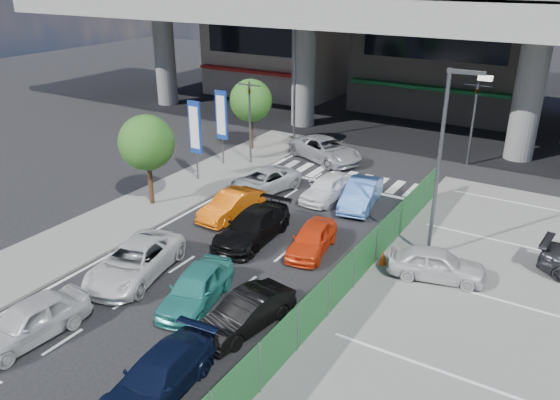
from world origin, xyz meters
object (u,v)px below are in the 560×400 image
Objects in this scene: taxi_teal_mid at (196,288)px; wagon_silver_front_left at (263,181)px; sedan_white_front_mid at (327,188)px; crossing_wagon_silver at (326,150)px; signboard_near at (195,130)px; parked_sedan_white at (437,264)px; van_white_back_left at (30,321)px; kei_truck_front_right at (361,194)px; minivan_navy_back at (158,377)px; sedan_white_mid_left at (135,261)px; sedan_black_mid at (253,227)px; tree_far at (251,101)px; hatch_black_mid_right at (246,313)px; street_lamp_right at (445,151)px; tree_near at (147,143)px; traffic_light_right at (475,103)px; signboard_far at (221,117)px; traffic_cone at (383,257)px; traffic_light_left at (250,103)px; taxi_orange_right at (312,239)px; taxi_orange_left at (232,205)px.

taxi_teal_mid is 11.11m from wagon_silver_front_left.
sedan_white_front_mid is 6.41m from crossing_wagon_silver.
signboard_near is 15.63m from parked_sedan_white.
van_white_back_left is 0.97× the size of kei_truck_front_right.
van_white_back_left is at bearing 178.57° from minivan_navy_back.
taxi_teal_mid reaches higher than sedan_white_mid_left.
sedan_black_mid is at bearing 83.90° from parked_sedan_white.
tree_far reaches higher than kei_truck_front_right.
kei_truck_front_right is 1.11× the size of parked_sedan_white.
minivan_navy_back is at bearing -86.33° from hatch_black_mid_right.
sedan_white_front_mid is (3.47, 0.91, 0.03)m from wagon_silver_front_left.
street_lamp_right is 14.61m from signboard_near.
tree_near is at bearing -87.13° from signboard_near.
traffic_light_right is 1.38× the size of parked_sedan_white.
parked_sedan_white is (5.00, 10.43, 0.09)m from minivan_navy_back.
kei_truck_front_right is 0.80× the size of crossing_wagon_silver.
signboard_near is at bearing 112.08° from van_white_back_left.
traffic_light_right is 1.36× the size of hatch_black_mid_right.
crossing_wagon_silver is (0.13, 21.48, 0.04)m from van_white_back_left.
signboard_far is 1.16× the size of taxi_teal_mid.
taxi_teal_mid is 6.29× the size of traffic_cone.
signboard_far is at bearing -144.30° from traffic_light_left.
parked_sedan_white is (5.29, 0.50, 0.08)m from taxi_orange_right.
traffic_light_right is (11.70, 7.00, 0.00)m from traffic_light_left.
minivan_navy_back is at bearing -97.87° from kei_truck_front_right.
sedan_black_mid is (2.35, 9.74, 0.00)m from van_white_back_left.
crossing_wagon_silver is at bearing 97.80° from sedan_black_mid.
wagon_silver_front_left is (-8.54, -10.49, -3.31)m from traffic_light_right.
taxi_orange_right is at bearing 60.27° from taxi_teal_mid.
tree_near is 12.29m from crossing_wagon_silver.
traffic_light_right reaches higher than parked_sedan_white.
tree_near is at bearing -85.10° from signboard_far.
traffic_light_right is 0.65× the size of street_lamp_right.
kei_truck_front_right is (5.00, 15.84, 0.00)m from van_white_back_left.
sedan_white_front_mid reaches higher than minivan_navy_back.
traffic_cone is at bearing -26.94° from signboard_far.
street_lamp_right is at bearing -18.68° from signboard_far.
tree_far is 17.14m from traffic_cone.
taxi_teal_mid is at bearing -116.33° from taxi_orange_right.
parked_sedan_white is (10.44, 10.68, 0.01)m from van_white_back_left.
wagon_silver_front_left reaches higher than traffic_cone.
street_lamp_right is 10.95m from taxi_teal_mid.
taxi_orange_left is at bearing -69.11° from wagon_silver_front_left.
taxi_orange_left is at bearing 175.38° from traffic_cone.
sedan_white_front_mid reaches higher than taxi_orange_left.
sedan_black_mid is 6.65m from kei_truck_front_right.
crossing_wagon_silver reaches higher than minivan_navy_back.
signboard_near is at bearing 92.87° from tree_near.
taxi_orange_left is at bearing 73.89° from parked_sedan_white.
tree_near is 1.31× the size of taxi_orange_right.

